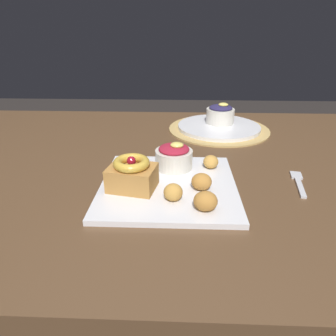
{
  "coord_description": "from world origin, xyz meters",
  "views": [
    {
      "loc": [
        0.02,
        -0.75,
        1.06
      ],
      "look_at": [
        -0.0,
        -0.14,
        0.77
      ],
      "focal_mm": 32.02,
      "sensor_mm": 36.0,
      "label": 1
    }
  ],
  "objects_px": {
    "berry_ramekin": "(174,156)",
    "back_ramekin": "(220,114)",
    "front_plate": "(168,185)",
    "fritter_middle": "(173,192)",
    "back_plate": "(219,127)",
    "cake_slice": "(132,174)",
    "fritter_front": "(206,201)",
    "fork": "(298,182)",
    "fritter_back": "(202,182)",
    "fritter_extra": "(211,162)"
  },
  "relations": [
    {
      "from": "fork",
      "to": "back_plate",
      "type": "bearing_deg",
      "value": 30.64
    },
    {
      "from": "front_plate",
      "to": "berry_ramekin",
      "type": "distance_m",
      "value": 0.09
    },
    {
      "from": "back_plate",
      "to": "fritter_front",
      "type": "bearing_deg",
      "value": -99.31
    },
    {
      "from": "front_plate",
      "to": "cake_slice",
      "type": "xyz_separation_m",
      "value": [
        -0.07,
        -0.03,
        0.04
      ]
    },
    {
      "from": "front_plate",
      "to": "fritter_front",
      "type": "relative_size",
      "value": 6.48
    },
    {
      "from": "fritter_middle",
      "to": "front_plate",
      "type": "bearing_deg",
      "value": 101.12
    },
    {
      "from": "cake_slice",
      "to": "back_ramekin",
      "type": "relative_size",
      "value": 1.13
    },
    {
      "from": "front_plate",
      "to": "back_plate",
      "type": "xyz_separation_m",
      "value": [
        0.16,
        0.42,
        0.01
      ]
    },
    {
      "from": "fritter_extra",
      "to": "back_ramekin",
      "type": "xyz_separation_m",
      "value": [
        0.07,
        0.37,
        0.02
      ]
    },
    {
      "from": "fritter_front",
      "to": "fork",
      "type": "relative_size",
      "value": 0.37
    },
    {
      "from": "back_ramekin",
      "to": "fork",
      "type": "height_order",
      "value": "back_ramekin"
    },
    {
      "from": "fritter_middle",
      "to": "back_plate",
      "type": "distance_m",
      "value": 0.52
    },
    {
      "from": "berry_ramekin",
      "to": "fritter_middle",
      "type": "xyz_separation_m",
      "value": [
        0.0,
        -0.15,
        -0.01
      ]
    },
    {
      "from": "berry_ramekin",
      "to": "back_ramekin",
      "type": "bearing_deg",
      "value": 67.02
    },
    {
      "from": "back_plate",
      "to": "back_ramekin",
      "type": "xyz_separation_m",
      "value": [
        0.01,
        0.03,
        0.04
      ]
    },
    {
      "from": "cake_slice",
      "to": "fritter_extra",
      "type": "distance_m",
      "value": 0.21
    },
    {
      "from": "fritter_back",
      "to": "back_ramekin",
      "type": "height_order",
      "value": "back_ramekin"
    },
    {
      "from": "fritter_middle",
      "to": "back_plate",
      "type": "bearing_deg",
      "value": 73.28
    },
    {
      "from": "front_plate",
      "to": "fritter_middle",
      "type": "relative_size",
      "value": 7.67
    },
    {
      "from": "back_ramekin",
      "to": "fritter_middle",
      "type": "bearing_deg",
      "value": -106.49
    },
    {
      "from": "berry_ramekin",
      "to": "fritter_front",
      "type": "bearing_deg",
      "value": -71.1
    },
    {
      "from": "front_plate",
      "to": "fritter_back",
      "type": "height_order",
      "value": "fritter_back"
    },
    {
      "from": "fritter_middle",
      "to": "fritter_extra",
      "type": "height_order",
      "value": "fritter_middle"
    },
    {
      "from": "front_plate",
      "to": "back_ramekin",
      "type": "xyz_separation_m",
      "value": [
        0.17,
        0.45,
        0.04
      ]
    },
    {
      "from": "cake_slice",
      "to": "fritter_back",
      "type": "bearing_deg",
      "value": 0.78
    },
    {
      "from": "back_plate",
      "to": "back_ramekin",
      "type": "height_order",
      "value": "back_ramekin"
    },
    {
      "from": "berry_ramekin",
      "to": "back_ramekin",
      "type": "distance_m",
      "value": 0.4
    },
    {
      "from": "fritter_front",
      "to": "fork",
      "type": "xyz_separation_m",
      "value": [
        0.23,
        0.14,
        -0.03
      ]
    },
    {
      "from": "cake_slice",
      "to": "fritter_middle",
      "type": "xyz_separation_m",
      "value": [
        0.09,
        -0.04,
        -0.02
      ]
    },
    {
      "from": "front_plate",
      "to": "fork",
      "type": "bearing_deg",
      "value": 6.74
    },
    {
      "from": "fritter_front",
      "to": "fritter_extra",
      "type": "distance_m",
      "value": 0.19
    },
    {
      "from": "back_ramekin",
      "to": "cake_slice",
      "type": "bearing_deg",
      "value": -117.02
    },
    {
      "from": "fritter_front",
      "to": "fritter_extra",
      "type": "relative_size",
      "value": 1.2
    },
    {
      "from": "fork",
      "to": "back_ramekin",
      "type": "bearing_deg",
      "value": 28.75
    },
    {
      "from": "front_plate",
      "to": "fritter_back",
      "type": "bearing_deg",
      "value": -17.61
    },
    {
      "from": "front_plate",
      "to": "cake_slice",
      "type": "distance_m",
      "value": 0.09
    },
    {
      "from": "back_ramekin",
      "to": "fork",
      "type": "distance_m",
      "value": 0.44
    },
    {
      "from": "cake_slice",
      "to": "back_plate",
      "type": "bearing_deg",
      "value": 62.2
    },
    {
      "from": "cake_slice",
      "to": "fritter_front",
      "type": "height_order",
      "value": "cake_slice"
    },
    {
      "from": "fritter_extra",
      "to": "back_ramekin",
      "type": "relative_size",
      "value": 0.39
    },
    {
      "from": "fritter_middle",
      "to": "fritter_extra",
      "type": "distance_m",
      "value": 0.18
    },
    {
      "from": "fritter_middle",
      "to": "back_ramekin",
      "type": "relative_size",
      "value": 0.4
    },
    {
      "from": "cake_slice",
      "to": "berry_ramekin",
      "type": "height_order",
      "value": "cake_slice"
    },
    {
      "from": "front_plate",
      "to": "fritter_extra",
      "type": "relative_size",
      "value": 7.79
    },
    {
      "from": "berry_ramekin",
      "to": "back_ramekin",
      "type": "xyz_separation_m",
      "value": [
        0.16,
        0.37,
        0.01
      ]
    },
    {
      "from": "fritter_extra",
      "to": "fritter_back",
      "type": "bearing_deg",
      "value": -105.27
    },
    {
      "from": "back_ramekin",
      "to": "berry_ramekin",
      "type": "bearing_deg",
      "value": -112.98
    },
    {
      "from": "fritter_front",
      "to": "back_ramekin",
      "type": "bearing_deg",
      "value": 80.55
    },
    {
      "from": "fritter_middle",
      "to": "fritter_front",
      "type": "bearing_deg",
      "value": -27.83
    },
    {
      "from": "fritter_front",
      "to": "fritter_middle",
      "type": "relative_size",
      "value": 1.18
    }
  ]
}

